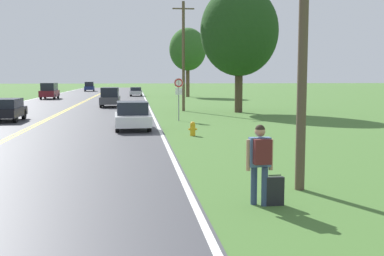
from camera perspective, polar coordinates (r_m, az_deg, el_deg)
hitchhiker_person at (r=10.69m, az=8.09°, el=-3.36°), size 0.61×0.44×1.80m
suitcase at (r=10.92m, az=9.75°, el=-7.38°), size 0.42×0.16×0.69m
fire_hydrant at (r=23.29m, az=0.09°, el=-0.07°), size 0.41×0.25×0.69m
traffic_sign at (r=31.23m, az=-1.59°, el=4.69°), size 0.60×0.10×2.76m
utility_pole_foreground at (r=12.37m, az=13.10°, el=12.89°), size 1.80×0.24×8.39m
utility_pole_midground at (r=40.23m, az=-1.02°, el=8.67°), size 1.80×0.24×9.00m
tree_left_verge at (r=38.93m, az=5.62°, el=11.34°), size 6.18×6.18×10.01m
tree_mid_treeline at (r=68.78m, az=-0.51°, el=9.29°), size 5.22×5.22×9.72m
car_white_sedan_nearest at (r=26.20m, az=-7.09°, el=1.47°), size 2.02×4.01×1.51m
car_black_hatchback_approaching at (r=33.11m, az=-21.15°, el=2.12°), size 1.87×3.88×1.45m
car_dark_grey_van_mid_near at (r=46.33m, az=-9.68°, el=3.67°), size 1.79×4.42×1.85m
car_maroon_van_mid_far at (r=64.59m, az=-16.54°, el=4.26°), size 1.93×4.44×2.06m
car_silver_hatchback_receding at (r=71.61m, az=-6.65°, el=4.35°), size 1.87×3.93×1.32m
car_dark_blue_van_distant at (r=97.11m, az=-12.06°, el=4.85°), size 2.10×4.78×1.86m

